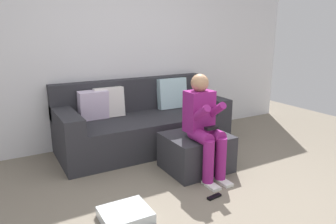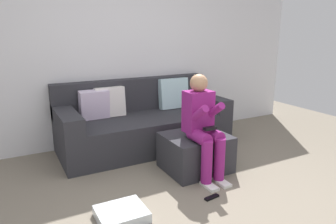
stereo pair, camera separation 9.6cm
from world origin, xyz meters
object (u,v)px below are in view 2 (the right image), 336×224
object	(u,v)px
couch_sectional	(142,124)
remote_near_ottoman	(212,197)
ottoman	(195,152)
person_seated	(203,123)
storage_bin	(121,214)

from	to	relation	value
couch_sectional	remote_near_ottoman	distance (m)	1.63
ottoman	person_seated	size ratio (longest dim) A/B	0.63
ottoman	storage_bin	distance (m)	1.23
storage_bin	remote_near_ottoman	distance (m)	0.89
couch_sectional	person_seated	bearing A→B (deg)	-79.59
ottoman	remote_near_ottoman	xyz separation A→B (m)	(-0.22, -0.63, -0.20)
ottoman	person_seated	xyz separation A→B (m)	(-0.03, -0.18, 0.40)
couch_sectional	person_seated	xyz separation A→B (m)	(0.21, -1.15, 0.28)
ottoman	remote_near_ottoman	size ratio (longest dim) A/B	4.44
person_seated	remote_near_ottoman	bearing A→B (deg)	-112.44
couch_sectional	storage_bin	world-z (taller)	couch_sectional
ottoman	remote_near_ottoman	bearing A→B (deg)	-108.89
couch_sectional	ottoman	size ratio (longest dim) A/B	3.20
couch_sectional	storage_bin	size ratio (longest dim) A/B	5.48
ottoman	storage_bin	world-z (taller)	ottoman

